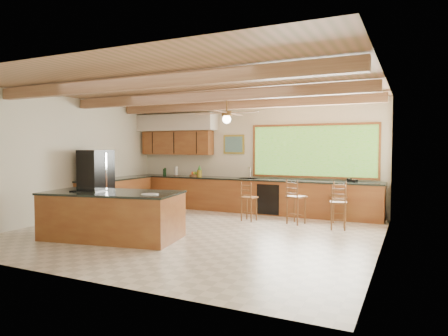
% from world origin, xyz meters
% --- Properties ---
extents(ground, '(7.20, 7.20, 0.00)m').
position_xyz_m(ground, '(0.00, 0.00, 0.00)').
color(ground, beige).
rests_on(ground, ground).
extents(room_shell, '(7.27, 6.54, 3.02)m').
position_xyz_m(room_shell, '(-0.17, 0.65, 2.21)').
color(room_shell, beige).
rests_on(room_shell, ground).
extents(counter_run, '(7.12, 3.10, 1.26)m').
position_xyz_m(counter_run, '(-0.82, 2.52, 0.46)').
color(counter_run, brown).
rests_on(counter_run, ground).
extents(island, '(2.79, 1.66, 0.93)m').
position_xyz_m(island, '(-1.17, -1.17, 0.46)').
color(island, brown).
rests_on(island, ground).
extents(refrigerator, '(0.73, 0.71, 1.70)m').
position_xyz_m(refrigerator, '(-3.05, 0.40, 0.85)').
color(refrigerator, black).
rests_on(refrigerator, ground).
extents(bar_stool_a, '(0.38, 0.38, 0.94)m').
position_xyz_m(bar_stool_a, '(0.53, 1.64, 0.56)').
color(bar_stool_a, brown).
rests_on(bar_stool_a, ground).
extents(bar_stool_b, '(0.48, 0.48, 1.04)m').
position_xyz_m(bar_stool_b, '(1.65, 1.75, 0.62)').
color(bar_stool_b, brown).
rests_on(bar_stool_b, ground).
extents(bar_stool_c, '(0.41, 0.41, 0.97)m').
position_xyz_m(bar_stool_c, '(2.64, 1.55, 0.57)').
color(bar_stool_c, brown).
rests_on(bar_stool_c, ground).
extents(bar_stool_d, '(0.45, 0.45, 0.99)m').
position_xyz_m(bar_stool_d, '(2.50, 2.40, 0.58)').
color(bar_stool_d, brown).
rests_on(bar_stool_d, ground).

